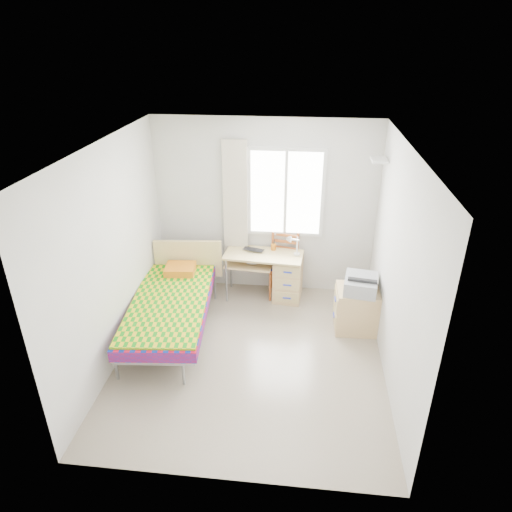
{
  "coord_description": "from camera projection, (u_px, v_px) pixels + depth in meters",
  "views": [
    {
      "loc": [
        0.57,
        -4.48,
        3.64
      ],
      "look_at": [
        0.01,
        0.55,
        1.12
      ],
      "focal_mm": 32.0,
      "sensor_mm": 36.0,
      "label": 1
    }
  ],
  "objects": [
    {
      "name": "window",
      "position": [
        286.0,
        193.0,
        6.48
      ],
      "size": [
        1.1,
        0.04,
        1.3
      ],
      "color": "white",
      "rests_on": "wall_back"
    },
    {
      "name": "bed",
      "position": [
        172.0,
        303.0,
        5.95
      ],
      "size": [
        1.15,
        2.16,
        0.9
      ],
      "rotation": [
        0.0,
        0.0,
        0.09
      ],
      "color": "gray",
      "rests_on": "floor"
    },
    {
      "name": "floating_shelf",
      "position": [
        379.0,
        160.0,
        5.8
      ],
      "size": [
        0.2,
        0.32,
        0.03
      ],
      "primitive_type": "cube",
      "color": "white",
      "rests_on": "wall_right"
    },
    {
      "name": "printer",
      "position": [
        361.0,
        284.0,
        5.87
      ],
      "size": [
        0.47,
        0.53,
        0.2
      ],
      "rotation": [
        0.0,
        0.0,
        -0.15
      ],
      "color": "#A7ABAF",
      "rests_on": "cabinet"
    },
    {
      "name": "ceiling",
      "position": [
        249.0,
        146.0,
        4.5
      ],
      "size": [
        3.5,
        3.5,
        0.0
      ],
      "primitive_type": "plane",
      "rotation": [
        3.14,
        0.0,
        0.0
      ],
      "color": "white",
      "rests_on": "wall_back"
    },
    {
      "name": "book",
      "position": [
        248.0,
        261.0,
        6.7
      ],
      "size": [
        0.15,
        0.2,
        0.01
      ],
      "primitive_type": "imported",
      "rotation": [
        0.0,
        0.0,
        -0.01
      ],
      "color": "gray",
      "rests_on": "desk"
    },
    {
      "name": "desk",
      "position": [
        283.0,
        274.0,
        6.75
      ],
      "size": [
        1.17,
        0.61,
        0.71
      ],
      "rotation": [
        0.0,
        0.0,
        -0.08
      ],
      "color": "tan",
      "rests_on": "floor"
    },
    {
      "name": "wall_right",
      "position": [
        397.0,
        271.0,
        4.92
      ],
      "size": [
        0.0,
        3.5,
        3.5
      ],
      "primitive_type": "plane",
      "rotation": [
        1.57,
        0.0,
        -1.57
      ],
      "color": "silver",
      "rests_on": "ground"
    },
    {
      "name": "floor",
      "position": [
        251.0,
        356.0,
        5.66
      ],
      "size": [
        3.5,
        3.5,
        0.0
      ],
      "primitive_type": "plane",
      "color": "#BCAD93",
      "rests_on": "ground"
    },
    {
      "name": "curtain",
      "position": [
        235.0,
        199.0,
        6.55
      ],
      "size": [
        0.35,
        0.05,
        1.7
      ],
      "primitive_type": "cube",
      "color": "beige",
      "rests_on": "wall_back"
    },
    {
      "name": "cabinet",
      "position": [
        356.0,
        309.0,
        6.07
      ],
      "size": [
        0.56,
        0.5,
        0.6
      ],
      "rotation": [
        0.0,
        0.0,
        0.02
      ],
      "color": "tan",
      "rests_on": "floor"
    },
    {
      "name": "laptop",
      "position": [
        252.0,
        251.0,
        6.69
      ],
      "size": [
        0.35,
        0.28,
        0.02
      ],
      "primitive_type": "imported",
      "rotation": [
        0.0,
        0.0,
        -0.27
      ],
      "color": "black",
      "rests_on": "desk"
    },
    {
      "name": "wall_back",
      "position": [
        265.0,
        208.0,
        6.64
      ],
      "size": [
        3.2,
        0.0,
        3.2
      ],
      "primitive_type": "plane",
      "rotation": [
        1.57,
        0.0,
        0.0
      ],
      "color": "silver",
      "rests_on": "ground"
    },
    {
      "name": "chair",
      "position": [
        285.0,
        262.0,
        6.77
      ],
      "size": [
        0.49,
        0.49,
        0.96
      ],
      "rotation": [
        0.0,
        0.0,
        -0.22
      ],
      "color": "#AE4021",
      "rests_on": "floor"
    },
    {
      "name": "task_lamp",
      "position": [
        293.0,
        244.0,
        6.41
      ],
      "size": [
        0.21,
        0.31,
        0.36
      ],
      "rotation": [
        0.0,
        0.0,
        -0.42
      ],
      "color": "white",
      "rests_on": "desk"
    },
    {
      "name": "wall_left",
      "position": [
        112.0,
        256.0,
        5.24
      ],
      "size": [
        0.0,
        3.5,
        3.5
      ],
      "primitive_type": "plane",
      "rotation": [
        1.57,
        0.0,
        1.57
      ],
      "color": "silver",
      "rests_on": "ground"
    },
    {
      "name": "pen_cup",
      "position": [
        273.0,
        247.0,
        6.74
      ],
      "size": [
        0.08,
        0.08,
        0.09
      ],
      "primitive_type": "cylinder",
      "rotation": [
        0.0,
        0.0,
        -0.08
      ],
      "color": "orange",
      "rests_on": "desk"
    }
  ]
}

